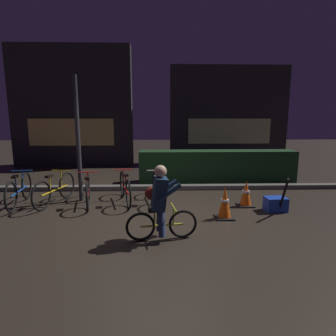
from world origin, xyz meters
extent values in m
plane|color=#2D261E|center=(0.00, 0.00, 0.00)|extent=(40.00, 40.00, 0.00)
cube|color=#56544F|center=(0.00, 2.20, 0.06)|extent=(12.00, 0.24, 0.12)
cube|color=#19381C|center=(1.80, 3.10, 0.49)|extent=(4.80, 0.70, 0.98)
cube|color=#262328|center=(-3.60, 6.50, 2.44)|extent=(4.95, 0.50, 4.88)
cube|color=#F2D172|center=(-3.60, 6.23, 1.40)|extent=(3.47, 0.04, 1.10)
cube|color=#262328|center=(3.12, 7.20, 2.11)|extent=(5.22, 0.50, 4.23)
cube|color=#BFCC8C|center=(3.12, 6.93, 1.40)|extent=(3.65, 0.04, 1.10)
cylinder|color=#2D2D33|center=(-1.89, 1.20, 1.47)|extent=(0.10, 0.10, 2.94)
torus|color=black|center=(-3.26, 1.38, 0.33)|extent=(0.13, 0.67, 0.67)
torus|color=black|center=(-3.13, 0.39, 0.33)|extent=(0.13, 0.67, 0.67)
cylinder|color=#19479E|center=(-3.20, 0.88, 0.33)|extent=(0.17, 0.99, 0.04)
cylinder|color=#19479E|center=(-3.17, 0.71, 0.52)|extent=(0.03, 0.03, 0.37)
cube|color=black|center=(-3.17, 0.71, 0.71)|extent=(0.13, 0.21, 0.05)
cylinder|color=#19479E|center=(-3.23, 1.16, 0.54)|extent=(0.03, 0.03, 0.42)
cylinder|color=#19479E|center=(-3.23, 1.16, 0.76)|extent=(0.46, 0.08, 0.02)
torus|color=black|center=(-2.30, 1.43, 0.33)|extent=(0.20, 0.65, 0.66)
torus|color=black|center=(-2.53, 0.48, 0.33)|extent=(0.20, 0.65, 0.66)
cylinder|color=gold|center=(-2.42, 0.96, 0.33)|extent=(0.27, 0.96, 0.04)
cylinder|color=gold|center=(-2.46, 0.79, 0.51)|extent=(0.03, 0.03, 0.37)
cube|color=black|center=(-2.46, 0.79, 0.69)|extent=(0.15, 0.22, 0.05)
cylinder|color=gold|center=(-2.35, 1.22, 0.53)|extent=(0.03, 0.03, 0.41)
cylinder|color=gold|center=(-2.35, 1.22, 0.74)|extent=(0.45, 0.13, 0.02)
torus|color=black|center=(-1.74, 1.33, 0.32)|extent=(0.18, 0.63, 0.63)
torus|color=black|center=(-1.53, 0.41, 0.32)|extent=(0.18, 0.63, 0.63)
cylinder|color=#B21919|center=(-1.64, 0.87, 0.32)|extent=(0.24, 0.93, 0.04)
cylinder|color=#B21919|center=(-1.60, 0.71, 0.49)|extent=(0.03, 0.03, 0.35)
cube|color=black|center=(-1.60, 0.71, 0.67)|extent=(0.14, 0.22, 0.05)
cylinder|color=#B21919|center=(-1.69, 1.12, 0.52)|extent=(0.03, 0.03, 0.40)
cylinder|color=#B21919|center=(-1.69, 1.12, 0.72)|extent=(0.45, 0.12, 0.02)
torus|color=black|center=(-0.93, 1.51, 0.33)|extent=(0.21, 0.65, 0.66)
torus|color=black|center=(-0.68, 0.56, 0.33)|extent=(0.21, 0.65, 0.66)
cylinder|color=#B21919|center=(-0.80, 1.03, 0.33)|extent=(0.29, 0.96, 0.04)
cylinder|color=#B21919|center=(-0.76, 0.87, 0.52)|extent=(0.03, 0.03, 0.37)
cube|color=black|center=(-0.76, 0.87, 0.70)|extent=(0.15, 0.22, 0.05)
cylinder|color=#B21919|center=(-0.88, 1.29, 0.54)|extent=(0.03, 0.03, 0.42)
cylinder|color=#B21919|center=(-0.88, 1.29, 0.75)|extent=(0.45, 0.14, 0.02)
torus|color=black|center=(-0.11, 1.56, 0.31)|extent=(0.15, 0.63, 0.63)
torus|color=black|center=(0.06, 0.64, 0.31)|extent=(0.15, 0.63, 0.63)
cylinder|color=silver|center=(-0.03, 1.10, 0.31)|extent=(0.20, 0.93, 0.04)
cylinder|color=silver|center=(0.00, 0.94, 0.49)|extent=(0.03, 0.03, 0.35)
cube|color=black|center=(0.00, 0.94, 0.66)|extent=(0.13, 0.21, 0.05)
cylinder|color=silver|center=(-0.07, 1.35, 0.51)|extent=(0.03, 0.03, 0.39)
cylinder|color=silver|center=(-0.07, 1.35, 0.71)|extent=(0.46, 0.10, 0.02)
cube|color=black|center=(1.31, -0.10, 0.01)|extent=(0.36, 0.36, 0.03)
cone|color=#EA560F|center=(1.31, -0.10, 0.33)|extent=(0.26, 0.26, 0.61)
cylinder|color=white|center=(1.31, -0.10, 0.36)|extent=(0.16, 0.16, 0.05)
cube|color=black|center=(1.98, 0.67, 0.01)|extent=(0.36, 0.36, 0.03)
cone|color=#EA560F|center=(1.98, 0.67, 0.31)|extent=(0.26, 0.26, 0.55)
cylinder|color=white|center=(1.98, 0.67, 0.33)|extent=(0.16, 0.16, 0.05)
cube|color=#193DB7|center=(2.51, 0.30, 0.15)|extent=(0.46, 0.34, 0.30)
torus|color=black|center=(0.40, -1.00, 0.24)|extent=(0.49, 0.11, 0.48)
torus|color=black|center=(-0.30, -1.10, 0.24)|extent=(0.49, 0.11, 0.48)
cylinder|color=gold|center=(0.05, -1.05, 0.24)|extent=(0.70, 0.14, 0.04)
cylinder|color=gold|center=(-0.07, -1.07, 0.37)|extent=(0.03, 0.03, 0.26)
cube|color=black|center=(-0.07, -1.07, 0.51)|extent=(0.21, 0.13, 0.05)
cylinder|color=gold|center=(0.24, -1.02, 0.39)|extent=(0.03, 0.03, 0.30)
cylinder|color=gold|center=(0.24, -1.02, 0.54)|extent=(0.09, 0.46, 0.02)
cylinder|color=navy|center=(0.01, -0.96, 0.30)|extent=(0.14, 0.22, 0.42)
cylinder|color=navy|center=(0.04, -1.15, 0.30)|extent=(0.14, 0.22, 0.42)
cube|color=#192D47|center=(0.01, -1.06, 0.79)|extent=(0.30, 0.35, 0.54)
sphere|color=tan|center=(0.03, -1.06, 1.15)|extent=(0.20, 0.20, 0.20)
cylinder|color=#192D47|center=(0.13, -0.90, 0.84)|extent=(0.40, 0.14, 0.29)
cylinder|color=#192D47|center=(0.17, -1.18, 0.84)|extent=(0.40, 0.14, 0.29)
ellipsoid|color=maroon|center=(-0.08, -0.87, 0.74)|extent=(0.34, 0.20, 0.24)
cylinder|color=black|center=(2.55, 0.05, 0.40)|extent=(0.05, 0.37, 0.81)
camera|label=1|loc=(0.01, -5.37, 1.98)|focal=29.70mm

